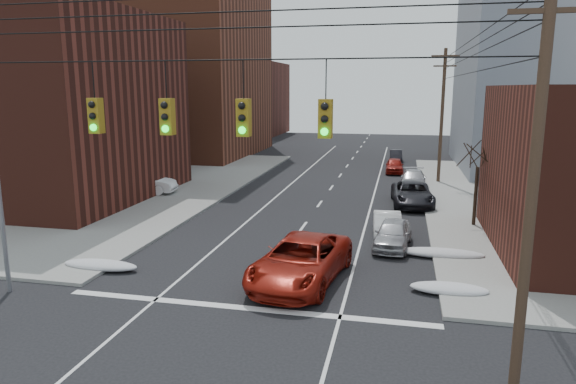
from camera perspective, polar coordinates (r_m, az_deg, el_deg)
The scene contains 23 objects.
sidewalk_nw at distance 49.91m, azimuth -28.13°, elevation 1.14°, with size 40.00×40.00×0.15m, color gray.
building_brick_tall at distance 65.57m, azimuth -14.87°, elevation 17.38°, with size 24.00×20.00×30.00m, color brown.
building_brick_near at distance 42.27m, azimuth -28.14°, elevation 8.30°, with size 20.00×16.00×13.00m, color #4F2017.
building_brick_far at distance 89.87m, azimuth -8.05°, elevation 10.20°, with size 22.00×18.00×12.00m, color #4F2017.
building_glass at distance 82.41m, azimuth 26.24°, elevation 12.53°, with size 20.00×18.00×22.00m, color gray.
utility_pole_right at distance 13.75m, azimuth 25.64°, elevation 1.59°, with size 2.20×0.28×11.00m.
utility_pole_far at distance 44.37m, azimuth 16.74°, elevation 8.32°, with size 2.20×0.28×11.00m.
traffic_signals at distance 14.20m, azimuth -9.28°, elevation 8.48°, with size 17.00×0.42×2.02m.
bare_tree at distance 31.01m, azimuth 20.15°, elevation 0.47°, with size 2.09×2.20×4.93m.
snow_nw at distance 24.29m, azimuth -20.12°, elevation -7.63°, with size 3.50×1.08×0.42m, color silver.
snow_ne at distance 21.25m, azimuth 17.47°, elevation -10.21°, with size 3.00×1.08×0.42m, color silver.
snow_east_far at distance 25.48m, azimuth 16.64°, elevation -6.51°, with size 4.00×1.08×0.42m, color silver.
red_pickup at distance 21.29m, azimuth 1.43°, elevation -7.61°, with size 3.02×6.55×1.82m, color maroon.
parked_car_a at distance 26.28m, azimuth 11.57°, elevation -4.57°, with size 1.67×4.15×1.42m, color #A7A7AC.
parked_car_b at distance 27.83m, azimuth 10.98°, elevation -3.72°, with size 1.42×4.08×1.34m, color silver.
parked_car_c at distance 35.92m, azimuth 13.64°, elevation -0.21°, with size 2.62×5.68×1.58m, color black.
parked_car_d at distance 42.14m, azimuth 13.75°, elevation 1.37°, with size 1.97×4.84×1.41m, color #A5A4A9.
parked_car_e at distance 49.32m, azimuth 11.75°, elevation 2.88°, with size 1.63×4.04×1.38m, color maroon.
parked_car_f at distance 57.08m, azimuth 11.88°, elevation 3.96°, with size 1.31×3.76×1.24m, color black.
lot_car_a at distance 39.68m, azimuth -15.75°, elevation 1.00°, with size 1.67×4.78×1.57m, color silver.
lot_car_b at distance 43.03m, azimuth -17.19°, elevation 1.50°, with size 2.11×4.58×1.27m, color #ACACB1.
lot_car_c at distance 42.66m, azimuth -22.94°, elevation 1.14°, with size 2.03×4.99×1.45m, color black.
lot_car_d at distance 46.08m, azimuth -16.88°, elevation 2.23°, with size 1.64×4.08×1.39m, color silver.
Camera 1 is at (5.34, -10.21, 7.88)m, focal length 32.00 mm.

